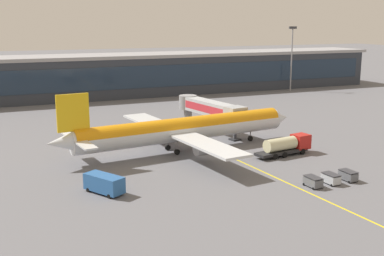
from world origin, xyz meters
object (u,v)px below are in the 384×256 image
fuel_tanker (287,145)px  baggage_cart_2 (348,175)px  baggage_cart_0 (313,182)px  lavatory_truck (105,183)px  baggage_cart_1 (331,178)px  main_airliner (183,129)px

fuel_tanker → baggage_cart_2: size_ratio=4.08×
baggage_cart_0 → baggage_cart_2: 6.40m
lavatory_truck → baggage_cart_0: size_ratio=2.29×
fuel_tanker → baggage_cart_1: size_ratio=4.08×
baggage_cart_2 → main_airliner: bearing=121.9°
baggage_cart_1 → main_airliner: bearing=116.2°
main_airliner → lavatory_truck: 24.27m
fuel_tanker → lavatory_truck: 33.97m
baggage_cart_2 → baggage_cart_0: bearing=-178.0°
baggage_cart_0 → baggage_cart_2: bearing=2.0°
fuel_tanker → lavatory_truck: bearing=-169.1°
main_airliner → fuel_tanker: bearing=-32.1°
main_airliner → fuel_tanker: size_ratio=4.34×
lavatory_truck → baggage_cart_2: size_ratio=2.29×
main_airliner → baggage_cart_2: size_ratio=17.70×
fuel_tanker → baggage_cart_1: fuel_tanker is taller
baggage_cart_0 → fuel_tanker: bearing=68.1°
main_airliner → baggage_cart_0: bearing=-70.0°
lavatory_truck → baggage_cart_0: 28.62m
main_airliner → baggage_cart_1: bearing=-63.8°
main_airliner → baggage_cart_1: size_ratio=17.70×
main_airliner → baggage_cart_1: (12.34, -25.03, -3.19)m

